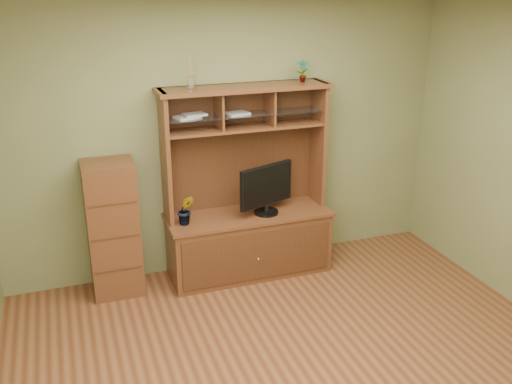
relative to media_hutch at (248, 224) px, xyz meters
name	(u,v)px	position (x,y,z in m)	size (l,w,h in m)	color
room	(313,212)	(-0.11, -1.73, 0.83)	(4.54, 4.04, 2.74)	#532C17
media_hutch	(248,224)	(0.00, 0.00, 0.00)	(1.66, 0.61, 1.90)	#422613
monitor	(266,188)	(0.17, -0.08, 0.39)	(0.60, 0.27, 0.50)	black
orchid_plant	(186,210)	(-0.65, -0.08, 0.27)	(0.16, 0.13, 0.29)	#2A531C
top_plant	(302,71)	(0.59, 0.08, 1.49)	(0.11, 0.08, 0.21)	#2D6924
reed_diffuser	(190,75)	(-0.51, 0.08, 1.50)	(0.06, 0.06, 0.31)	silver
magazines	(206,115)	(-0.38, 0.08, 1.13)	(0.73, 0.22, 0.04)	#B0B0B5
side_cabinet	(113,229)	(-1.31, 0.04, 0.13)	(0.46, 0.42, 1.30)	#422613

